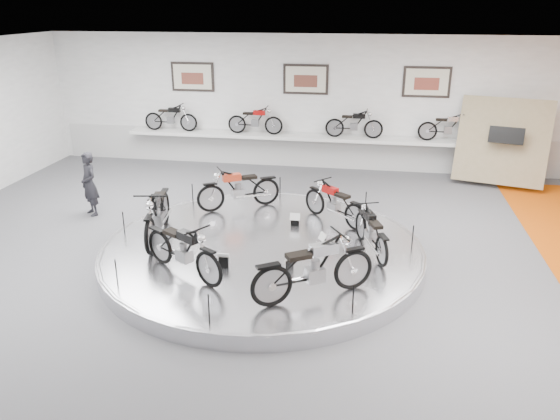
% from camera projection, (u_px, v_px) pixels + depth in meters
% --- Properties ---
extents(floor, '(16.00, 16.00, 0.00)m').
position_uv_depth(floor, '(260.00, 265.00, 10.74)').
color(floor, '#4D4D4F').
rests_on(floor, ground).
extents(ceiling, '(16.00, 16.00, 0.00)m').
position_uv_depth(ceiling, '(256.00, 55.00, 9.31)').
color(ceiling, white).
rests_on(ceiling, wall_back).
extents(wall_back, '(16.00, 0.00, 16.00)m').
position_uv_depth(wall_back, '(305.00, 103.00, 16.47)').
color(wall_back, white).
rests_on(wall_back, floor).
extents(dado_band, '(15.68, 0.04, 1.10)m').
position_uv_depth(dado_band, '(305.00, 150.00, 16.97)').
color(dado_band, '#BCBCBA').
rests_on(dado_band, floor).
extents(display_platform, '(6.40, 6.40, 0.30)m').
position_uv_depth(display_platform, '(262.00, 252.00, 10.96)').
color(display_platform, silver).
rests_on(display_platform, floor).
extents(platform_rim, '(6.40, 6.40, 0.10)m').
position_uv_depth(platform_rim, '(262.00, 246.00, 10.92)').
color(platform_rim, '#B2B2BA').
rests_on(platform_rim, display_platform).
extents(shelf, '(11.00, 0.55, 0.10)m').
position_uv_depth(shelf, '(304.00, 137.00, 16.55)').
color(shelf, silver).
rests_on(shelf, wall_back).
extents(poster_left, '(1.35, 0.06, 0.88)m').
position_uv_depth(poster_left, '(193.00, 77.00, 16.73)').
color(poster_left, beige).
rests_on(poster_left, wall_back).
extents(poster_center, '(1.35, 0.06, 0.88)m').
position_uv_depth(poster_center, '(306.00, 79.00, 16.18)').
color(poster_center, beige).
rests_on(poster_center, wall_back).
extents(poster_right, '(1.35, 0.06, 0.88)m').
position_uv_depth(poster_right, '(427.00, 82.00, 15.64)').
color(poster_right, beige).
rests_on(poster_right, wall_back).
extents(display_panel, '(2.56, 1.52, 2.30)m').
position_uv_depth(display_panel, '(502.00, 141.00, 15.03)').
color(display_panel, gray).
rests_on(display_panel, floor).
extents(shelf_bike_a, '(1.22, 0.43, 0.73)m').
position_uv_depth(shelf_bike_a, '(171.00, 119.00, 17.06)').
color(shelf_bike_a, black).
rests_on(shelf_bike_a, shelf).
extents(shelf_bike_b, '(1.22, 0.43, 0.73)m').
position_uv_depth(shelf_bike_b, '(255.00, 122.00, 16.64)').
color(shelf_bike_b, '#980B0A').
rests_on(shelf_bike_b, shelf).
extents(shelf_bike_c, '(1.22, 0.43, 0.73)m').
position_uv_depth(shelf_bike_c, '(354.00, 126.00, 16.17)').
color(shelf_bike_c, black).
rests_on(shelf_bike_c, shelf).
extents(shelf_bike_d, '(1.22, 0.43, 0.73)m').
position_uv_depth(shelf_bike_d, '(448.00, 129.00, 15.75)').
color(shelf_bike_d, silver).
rests_on(shelf_bike_d, shelf).
extents(bike_a, '(1.53, 1.41, 0.91)m').
position_uv_depth(bike_a, '(335.00, 203.00, 11.89)').
color(bike_a, '#980B0A').
rests_on(bike_a, display_platform).
extents(bike_b, '(1.77, 1.38, 1.00)m').
position_uv_depth(bike_b, '(239.00, 188.00, 12.67)').
color(bike_b, '#B8351A').
rests_on(bike_b, display_platform).
extents(bike_c, '(0.97, 1.95, 1.10)m').
position_uv_depth(bike_c, '(157.00, 213.00, 11.04)').
color(bike_c, black).
rests_on(bike_c, display_platform).
extents(bike_d, '(1.75, 1.40, 1.00)m').
position_uv_depth(bike_d, '(183.00, 249.00, 9.56)').
color(bike_d, black).
rests_on(bike_d, display_platform).
extents(bike_e, '(1.91, 1.53, 1.09)m').
position_uv_depth(bike_e, '(314.00, 268.00, 8.78)').
color(bike_e, silver).
rests_on(bike_e, display_platform).
extents(bike_f, '(1.02, 1.61, 0.89)m').
position_uv_depth(bike_f, '(371.00, 231.00, 10.45)').
color(bike_f, black).
rests_on(bike_f, display_platform).
extents(visitor, '(0.67, 0.65, 1.55)m').
position_uv_depth(visitor, '(89.00, 184.00, 13.04)').
color(visitor, black).
rests_on(visitor, floor).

